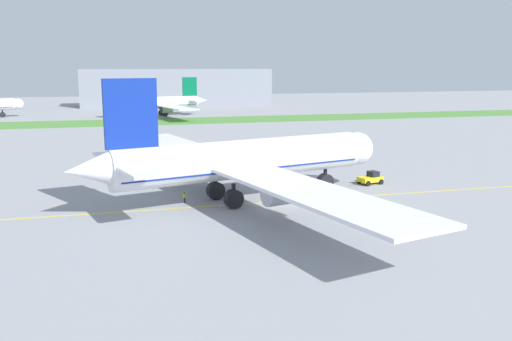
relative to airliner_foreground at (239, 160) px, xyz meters
The scene contains 11 objects.
ground_plane 8.46m from the airliner_foreground, 32.50° to the right, with size 600.00×600.00×0.00m, color gray.
apron_taxi_line 8.02m from the airliner_foreground, 17.77° to the right, with size 280.00×0.36×0.01m, color yellow.
grass_median_strip 121.65m from the airliner_foreground, 87.71° to the left, with size 320.00×24.00×0.10m, color #4C8438.
airliner_foreground is the anchor object (origin of this frame).
pushback_tug 25.72m from the airliner_foreground, 14.37° to the left, with size 6.02×3.46×2.17m.
ground_crew_wingwalker_port 16.60m from the airliner_foreground, 35.01° to the right, with size 0.36×0.52×1.58m.
ground_crew_marshaller_front 9.64m from the airliner_foreground, behind, with size 0.45×0.49×1.64m.
service_truck_baggage_loader 37.14m from the airliner_foreground, 64.95° to the left, with size 6.34×4.71×2.91m.
service_truck_fuel_bowser 30.00m from the airliner_foreground, 79.67° to the left, with size 4.73×2.62×3.11m.
parked_airliner_far_centre 143.97m from the airliner_foreground, 89.77° to the left, with size 41.42×65.47×15.11m.
terminal_building 201.06m from the airliner_foreground, 85.68° to the left, with size 92.75×20.00×18.00m, color gray.
Camera 1 is at (-22.93, -74.24, 19.94)m, focal length 38.64 mm.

